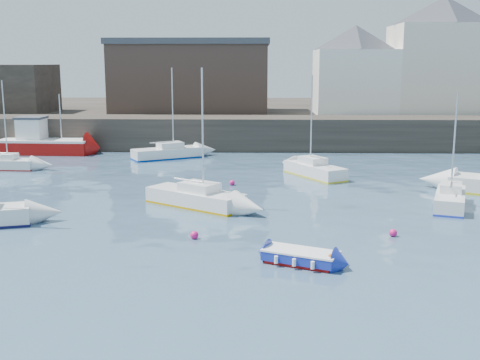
{
  "coord_description": "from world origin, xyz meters",
  "views": [
    {
      "loc": [
        0.9,
        -21.51,
        8.12
      ],
      "look_at": [
        0.0,
        12.0,
        1.5
      ],
      "focal_mm": 45.0,
      "sensor_mm": 36.0,
      "label": 1
    }
  ],
  "objects_px": {
    "sailboat_f": "(314,170)",
    "buoy_near": "(194,239)",
    "sailboat_c": "(450,199)",
    "buoy_far": "(232,185)",
    "sailboat_e": "(2,164)",
    "buoy_mid": "(393,236)",
    "sailboat_h": "(167,153)",
    "sailboat_b": "(196,197)",
    "fishing_boat": "(43,142)",
    "blue_dinghy": "(301,256)"
  },
  "relations": [
    {
      "from": "buoy_near",
      "to": "buoy_far",
      "type": "height_order",
      "value": "buoy_near"
    },
    {
      "from": "sailboat_c",
      "to": "sailboat_h",
      "type": "bearing_deg",
      "value": 137.32
    },
    {
      "from": "buoy_mid",
      "to": "buoy_far",
      "type": "height_order",
      "value": "buoy_mid"
    },
    {
      "from": "blue_dinghy",
      "to": "sailboat_c",
      "type": "height_order",
      "value": "sailboat_c"
    },
    {
      "from": "sailboat_h",
      "to": "buoy_far",
      "type": "height_order",
      "value": "sailboat_h"
    },
    {
      "from": "fishing_boat",
      "to": "sailboat_e",
      "type": "height_order",
      "value": "sailboat_e"
    },
    {
      "from": "sailboat_e",
      "to": "buoy_far",
      "type": "bearing_deg",
      "value": -17.3
    },
    {
      "from": "sailboat_b",
      "to": "buoy_mid",
      "type": "distance_m",
      "value": 11.51
    },
    {
      "from": "sailboat_e",
      "to": "sailboat_f",
      "type": "relative_size",
      "value": 0.94
    },
    {
      "from": "buoy_mid",
      "to": "buoy_far",
      "type": "distance_m",
      "value": 14.27
    },
    {
      "from": "sailboat_f",
      "to": "buoy_near",
      "type": "bearing_deg",
      "value": -114.27
    },
    {
      "from": "sailboat_b",
      "to": "sailboat_h",
      "type": "height_order",
      "value": "sailboat_b"
    },
    {
      "from": "sailboat_c",
      "to": "buoy_far",
      "type": "bearing_deg",
      "value": 154.93
    },
    {
      "from": "sailboat_e",
      "to": "sailboat_h",
      "type": "distance_m",
      "value": 13.2
    },
    {
      "from": "fishing_boat",
      "to": "sailboat_c",
      "type": "xyz_separation_m",
      "value": [
        30.16,
        -19.6,
        -0.53
      ]
    },
    {
      "from": "fishing_boat",
      "to": "sailboat_e",
      "type": "xyz_separation_m",
      "value": [
        -0.32,
        -8.14,
        -0.58
      ]
    },
    {
      "from": "sailboat_c",
      "to": "buoy_mid",
      "type": "xyz_separation_m",
      "value": [
        -4.5,
        -5.87,
        -0.49
      ]
    },
    {
      "from": "buoy_far",
      "to": "sailboat_f",
      "type": "bearing_deg",
      "value": 29.24
    },
    {
      "from": "sailboat_e",
      "to": "buoy_mid",
      "type": "xyz_separation_m",
      "value": [
        25.99,
        -17.34,
        -0.44
      ]
    },
    {
      "from": "sailboat_c",
      "to": "sailboat_h",
      "type": "distance_m",
      "value": 25.24
    },
    {
      "from": "sailboat_b",
      "to": "buoy_mid",
      "type": "xyz_separation_m",
      "value": [
        9.93,
        -5.8,
        -0.51
      ]
    },
    {
      "from": "sailboat_e",
      "to": "buoy_mid",
      "type": "bearing_deg",
      "value": -33.71
    },
    {
      "from": "blue_dinghy",
      "to": "sailboat_c",
      "type": "distance_m",
      "value": 13.54
    },
    {
      "from": "sailboat_c",
      "to": "buoy_mid",
      "type": "distance_m",
      "value": 7.41
    },
    {
      "from": "sailboat_b",
      "to": "sailboat_h",
      "type": "bearing_deg",
      "value": 103.51
    },
    {
      "from": "buoy_near",
      "to": "buoy_far",
      "type": "xyz_separation_m",
      "value": [
        1.27,
        12.41,
        0.0
      ]
    },
    {
      "from": "buoy_near",
      "to": "buoy_mid",
      "type": "bearing_deg",
      "value": 3.97
    },
    {
      "from": "sailboat_h",
      "to": "buoy_far",
      "type": "bearing_deg",
      "value": -62.0
    },
    {
      "from": "fishing_boat",
      "to": "buoy_mid",
      "type": "xyz_separation_m",
      "value": [
        25.67,
        -25.48,
        -1.02
      ]
    },
    {
      "from": "sailboat_c",
      "to": "sailboat_f",
      "type": "bearing_deg",
      "value": 126.69
    },
    {
      "from": "blue_dinghy",
      "to": "sailboat_h",
      "type": "height_order",
      "value": "sailboat_h"
    },
    {
      "from": "blue_dinghy",
      "to": "sailboat_h",
      "type": "xyz_separation_m",
      "value": [
        -9.39,
        27.08,
        0.17
      ]
    },
    {
      "from": "sailboat_b",
      "to": "buoy_mid",
      "type": "bearing_deg",
      "value": -30.28
    },
    {
      "from": "sailboat_f",
      "to": "buoy_mid",
      "type": "distance_m",
      "value": 15.18
    },
    {
      "from": "blue_dinghy",
      "to": "buoy_far",
      "type": "relative_size",
      "value": 9.11
    },
    {
      "from": "sailboat_h",
      "to": "buoy_mid",
      "type": "height_order",
      "value": "sailboat_h"
    },
    {
      "from": "blue_dinghy",
      "to": "sailboat_c",
      "type": "xyz_separation_m",
      "value": [
        9.16,
        9.97,
        0.17
      ]
    },
    {
      "from": "sailboat_b",
      "to": "buoy_far",
      "type": "bearing_deg",
      "value": 72.87
    },
    {
      "from": "sailboat_c",
      "to": "buoy_far",
      "type": "xyz_separation_m",
      "value": [
        -12.59,
        5.89,
        -0.49
      ]
    },
    {
      "from": "blue_dinghy",
      "to": "sailboat_c",
      "type": "bearing_deg",
      "value": 47.41
    },
    {
      "from": "sailboat_b",
      "to": "sailboat_h",
      "type": "distance_m",
      "value": 17.67
    },
    {
      "from": "sailboat_b",
      "to": "buoy_mid",
      "type": "relative_size",
      "value": 20.86
    },
    {
      "from": "sailboat_h",
      "to": "sailboat_c",
      "type": "bearing_deg",
      "value": -42.68
    },
    {
      "from": "sailboat_f",
      "to": "blue_dinghy",
      "type": "bearing_deg",
      "value": -97.05
    },
    {
      "from": "sailboat_h",
      "to": "buoy_near",
      "type": "bearing_deg",
      "value": -78.76
    },
    {
      "from": "sailboat_b",
      "to": "sailboat_f",
      "type": "bearing_deg",
      "value": 50.36
    },
    {
      "from": "blue_dinghy",
      "to": "fishing_boat",
      "type": "relative_size",
      "value": 0.41
    },
    {
      "from": "fishing_boat",
      "to": "sailboat_e",
      "type": "relative_size",
      "value": 1.2
    },
    {
      "from": "sailboat_c",
      "to": "buoy_mid",
      "type": "bearing_deg",
      "value": -127.45
    },
    {
      "from": "buoy_near",
      "to": "sailboat_b",
      "type": "bearing_deg",
      "value": 95.04
    }
  ]
}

